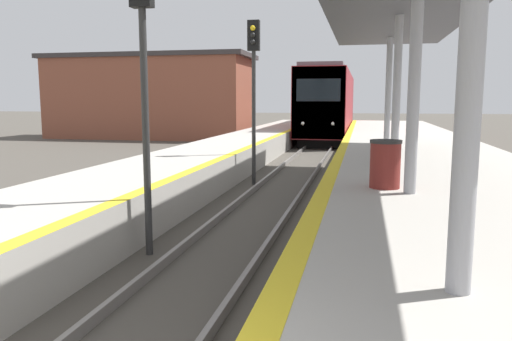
# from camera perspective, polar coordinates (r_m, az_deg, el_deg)

# --- Properties ---
(train) EXTENTS (2.85, 18.20, 4.65)m
(train) POSITION_cam_1_polar(r_m,az_deg,el_deg) (35.38, 8.40, 7.53)
(train) COLOR black
(train) RESTS_ON ground
(signal_near) EXTENTS (0.36, 0.31, 5.02)m
(signal_near) POSITION_cam_1_polar(r_m,az_deg,el_deg) (8.56, -12.80, 13.47)
(signal_near) COLOR #2D2D2D
(signal_near) RESTS_ON ground
(signal_mid) EXTENTS (0.36, 0.31, 5.02)m
(signal_mid) POSITION_cam_1_polar(r_m,az_deg,el_deg) (15.48, -0.27, 11.16)
(signal_mid) COLOR #2D2D2D
(signal_mid) RESTS_ON ground
(trash_bin) EXTENTS (0.60, 0.60, 0.92)m
(trash_bin) POSITION_cam_1_polar(r_m,az_deg,el_deg) (9.81, 14.55, 0.74)
(trash_bin) COLOR maroon
(trash_bin) RESTS_ON platform_right
(station_building) EXTENTS (14.42, 5.31, 5.73)m
(station_building) POSITION_cam_1_polar(r_m,az_deg,el_deg) (35.96, -12.04, 8.28)
(station_building) COLOR brown
(station_building) RESTS_ON ground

